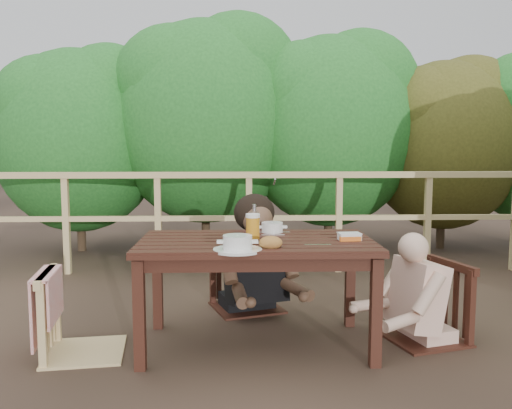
{
  "coord_description": "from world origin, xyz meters",
  "views": [
    {
      "loc": [
        -0.12,
        -3.33,
        1.27
      ],
      "look_at": [
        0.0,
        0.05,
        0.9
      ],
      "focal_mm": 37.95,
      "sensor_mm": 36.0,
      "label": 1
    }
  ],
  "objects_px": {
    "chair_far": "(247,246)",
    "diner_right": "(430,251)",
    "soup_far": "(272,228)",
    "bread_roll": "(271,243)",
    "butter_tub": "(349,238)",
    "table": "(256,294)",
    "chair_right": "(425,267)",
    "soup_near": "(238,243)",
    "chair_left": "(83,275)",
    "beer_glass": "(253,227)",
    "woman": "(247,220)",
    "bottle": "(254,221)"
  },
  "relations": [
    {
      "from": "chair_far",
      "to": "diner_right",
      "type": "relative_size",
      "value": 0.85
    },
    {
      "from": "soup_far",
      "to": "bread_roll",
      "type": "xyz_separation_m",
      "value": [
        -0.04,
        -0.54,
        -0.0
      ]
    },
    {
      "from": "diner_right",
      "to": "butter_tub",
      "type": "xyz_separation_m",
      "value": [
        -0.55,
        -0.11,
        0.11
      ]
    },
    {
      "from": "table",
      "to": "chair_right",
      "type": "distance_m",
      "value": 1.11
    },
    {
      "from": "chair_far",
      "to": "chair_right",
      "type": "height_order",
      "value": "chair_far"
    },
    {
      "from": "diner_right",
      "to": "soup_near",
      "type": "distance_m",
      "value": 1.31
    },
    {
      "from": "table",
      "to": "chair_far",
      "type": "bearing_deg",
      "value": 93.35
    },
    {
      "from": "soup_near",
      "to": "soup_far",
      "type": "distance_m",
      "value": 0.63
    },
    {
      "from": "chair_left",
      "to": "bread_roll",
      "type": "relative_size",
      "value": 7.15
    },
    {
      "from": "chair_right",
      "to": "diner_right",
      "type": "relative_size",
      "value": 0.82
    },
    {
      "from": "soup_near",
      "to": "beer_glass",
      "type": "distance_m",
      "value": 0.36
    },
    {
      "from": "chair_left",
      "to": "beer_glass",
      "type": "distance_m",
      "value": 1.08
    },
    {
      "from": "table",
      "to": "chair_right",
      "type": "relative_size",
      "value": 1.5
    },
    {
      "from": "woman",
      "to": "chair_far",
      "type": "bearing_deg",
      "value": 71.53
    },
    {
      "from": "table",
      "to": "chair_left",
      "type": "xyz_separation_m",
      "value": [
        -1.06,
        -0.09,
        0.15
      ]
    },
    {
      "from": "soup_far",
      "to": "bottle",
      "type": "relative_size",
      "value": 1.1
    },
    {
      "from": "diner_right",
      "to": "bottle",
      "type": "relative_size",
      "value": 5.3
    },
    {
      "from": "bread_roll",
      "to": "butter_tub",
      "type": "distance_m",
      "value": 0.55
    },
    {
      "from": "diner_right",
      "to": "chair_left",
      "type": "bearing_deg",
      "value": 78.01
    },
    {
      "from": "soup_near",
      "to": "bread_roll",
      "type": "relative_size",
      "value": 2.05
    },
    {
      "from": "chair_left",
      "to": "soup_near",
      "type": "bearing_deg",
      "value": -110.68
    },
    {
      "from": "table",
      "to": "butter_tub",
      "type": "distance_m",
      "value": 0.68
    },
    {
      "from": "soup_near",
      "to": "bottle",
      "type": "distance_m",
      "value": 0.46
    },
    {
      "from": "beer_glass",
      "to": "woman",
      "type": "bearing_deg",
      "value": 91.88
    },
    {
      "from": "diner_right",
      "to": "bread_roll",
      "type": "bearing_deg",
      "value": 91.37
    },
    {
      "from": "chair_far",
      "to": "soup_far",
      "type": "distance_m",
      "value": 0.57
    },
    {
      "from": "beer_glass",
      "to": "butter_tub",
      "type": "height_order",
      "value": "beer_glass"
    },
    {
      "from": "chair_far",
      "to": "table",
      "type": "bearing_deg",
      "value": -105.12
    },
    {
      "from": "soup_far",
      "to": "bread_roll",
      "type": "bearing_deg",
      "value": -94.64
    },
    {
      "from": "soup_far",
      "to": "woman",
      "type": "bearing_deg",
      "value": 107.33
    },
    {
      "from": "butter_tub",
      "to": "beer_glass",
      "type": "bearing_deg",
      "value": 167.88
    },
    {
      "from": "chair_right",
      "to": "woman",
      "type": "relative_size",
      "value": 0.7
    },
    {
      "from": "woman",
      "to": "bread_roll",
      "type": "distance_m",
      "value": 1.07
    },
    {
      "from": "butter_tub",
      "to": "chair_far",
      "type": "bearing_deg",
      "value": 121.78
    },
    {
      "from": "woman",
      "to": "soup_near",
      "type": "bearing_deg",
      "value": 67.85
    },
    {
      "from": "soup_far",
      "to": "butter_tub",
      "type": "height_order",
      "value": "soup_far"
    },
    {
      "from": "table",
      "to": "soup_near",
      "type": "distance_m",
      "value": 0.51
    },
    {
      "from": "woman",
      "to": "bottle",
      "type": "xyz_separation_m",
      "value": [
        0.04,
        -0.68,
        0.09
      ]
    },
    {
      "from": "chair_right",
      "to": "soup_far",
      "type": "height_order",
      "value": "chair_right"
    },
    {
      "from": "diner_right",
      "to": "soup_near",
      "type": "bearing_deg",
      "value": 90.76
    },
    {
      "from": "woman",
      "to": "diner_right",
      "type": "xyz_separation_m",
      "value": [
        1.17,
        -0.73,
        -0.1
      ]
    },
    {
      "from": "woman",
      "to": "bottle",
      "type": "distance_m",
      "value": 0.68
    },
    {
      "from": "chair_right",
      "to": "soup_far",
      "type": "bearing_deg",
      "value": -118.23
    },
    {
      "from": "woman",
      "to": "bottle",
      "type": "bearing_deg",
      "value": 74.79
    },
    {
      "from": "soup_near",
      "to": "soup_far",
      "type": "xyz_separation_m",
      "value": [
        0.24,
        0.59,
        -0.01
      ]
    },
    {
      "from": "bread_roll",
      "to": "soup_far",
      "type": "bearing_deg",
      "value": 85.36
    },
    {
      "from": "woman",
      "to": "butter_tub",
      "type": "xyz_separation_m",
      "value": [
        0.62,
        -0.85,
        0.01
      ]
    },
    {
      "from": "soup_near",
      "to": "chair_far",
      "type": "bearing_deg",
      "value": 86.25
    },
    {
      "from": "chair_left",
      "to": "bread_roll",
      "type": "bearing_deg",
      "value": -106.24
    },
    {
      "from": "chair_left",
      "to": "chair_right",
      "type": "bearing_deg",
      "value": -93.27
    }
  ]
}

